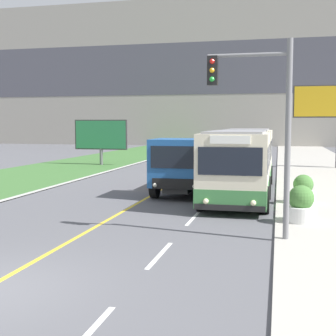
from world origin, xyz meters
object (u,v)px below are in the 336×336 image
dump_truck (184,167)px  traffic_light_mast (263,113)px  city_bus (243,161)px  planter_round_near (301,206)px  billboard_small (101,135)px  planter_round_second (303,191)px

dump_truck → traffic_light_mast: 8.66m
city_bus → planter_round_near: city_bus is taller
dump_truck → planter_round_near: dump_truck is taller
billboard_small → dump_truck: bearing=-55.8°
billboard_small → planter_round_second: bearing=-46.2°
city_bus → billboard_small: (-11.91, 12.64, 0.83)m
dump_truck → traffic_light_mast: bearing=-63.9°
city_bus → planter_round_second: (2.59, -2.50, -0.92)m
billboard_small → planter_round_second: (14.50, -15.14, -1.75)m
city_bus → traffic_light_mast: size_ratio=2.18×
city_bus → traffic_light_mast: 8.97m
city_bus → dump_truck: bearing=-155.7°
dump_truck → traffic_light_mast: (3.69, -7.52, 2.22)m
traffic_light_mast → dump_truck: bearing=116.1°
billboard_small → traffic_light_mast: bearing=-58.5°
city_bus → billboard_small: size_ratio=2.80×
dump_truck → planter_round_second: 5.34m
city_bus → dump_truck: (-2.53, -1.14, -0.21)m
planter_round_near → traffic_light_mast: bearing=-116.0°
billboard_small → planter_round_near: billboard_small is taller
city_bus → planter_round_second: size_ratio=10.46×
city_bus → dump_truck: city_bus is taller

